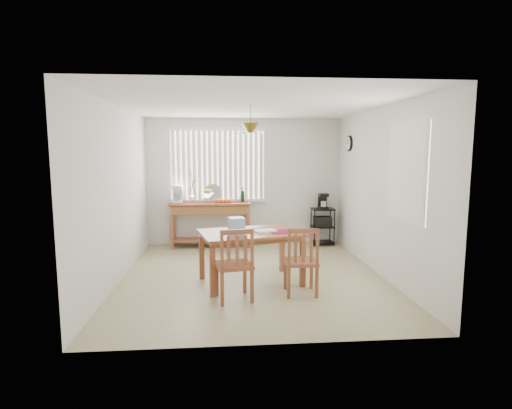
{
  "coord_description": "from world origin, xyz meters",
  "views": [
    {
      "loc": [
        -0.44,
        -6.01,
        1.91
      ],
      "look_at": [
        0.1,
        0.55,
        1.05
      ],
      "focal_mm": 28.0,
      "sensor_mm": 36.0,
      "label": 1
    }
  ],
  "objects": [
    {
      "name": "dining_table",
      "position": [
        -0.05,
        -0.32,
        0.68
      ],
      "size": [
        1.6,
        1.22,
        0.77
      ],
      "color": "brown",
      "rests_on": "ground"
    },
    {
      "name": "cart_items",
      "position": [
        1.6,
        2.01,
        0.91
      ],
      "size": [
        0.18,
        0.22,
        0.31
      ],
      "color": "black",
      "rests_on": "wire_cart"
    },
    {
      "name": "room_shell",
      "position": [
        0.0,
        0.02,
        1.69
      ],
      "size": [
        4.2,
        4.7,
        2.7
      ],
      "color": "silver",
      "rests_on": "ground"
    },
    {
      "name": "chair_right",
      "position": [
        0.59,
        -0.87,
        0.46
      ],
      "size": [
        0.44,
        0.44,
        0.94
      ],
      "color": "brown",
      "rests_on": "ground"
    },
    {
      "name": "ground",
      "position": [
        0.0,
        0.0,
        -0.01
      ],
      "size": [
        4.0,
        4.5,
        0.01
      ],
      "primitive_type": "cube",
      "color": "tan"
    },
    {
      "name": "wire_cart",
      "position": [
        1.6,
        2.0,
        0.46
      ],
      "size": [
        0.45,
        0.36,
        0.76
      ],
      "color": "black",
      "rests_on": "ground"
    },
    {
      "name": "sideboard",
      "position": [
        -0.7,
        2.0,
        0.68
      ],
      "size": [
        1.61,
        0.45,
        0.91
      ],
      "color": "brown",
      "rests_on": "ground"
    },
    {
      "name": "chair_left",
      "position": [
        -0.31,
        -1.02,
        0.48
      ],
      "size": [
        0.52,
        0.52,
        0.97
      ],
      "color": "brown",
      "rests_on": "ground"
    },
    {
      "name": "sideboard_items",
      "position": [
        -0.95,
        2.02,
        1.05
      ],
      "size": [
        1.53,
        0.38,
        0.69
      ],
      "color": "maroon",
      "rests_on": "sideboard"
    },
    {
      "name": "table_items",
      "position": [
        -0.16,
        -0.47,
        0.86
      ],
      "size": [
        1.18,
        0.53,
        0.24
      ],
      "color": "#14724F",
      "rests_on": "dining_table"
    }
  ]
}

